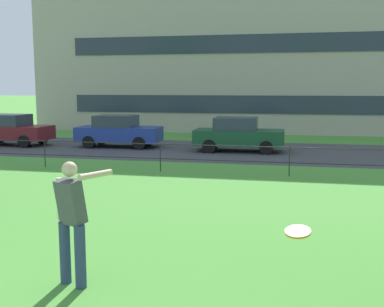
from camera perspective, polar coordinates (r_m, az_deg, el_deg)
name	(u,v)px	position (r m, az deg, el deg)	size (l,w,h in m)	color
street_strip	(195,150)	(21.93, 0.34, 0.45)	(80.00, 7.37, 0.01)	#424247
park_fence	(160,152)	(16.25, -3.84, 0.16)	(34.81, 0.04, 1.00)	#232328
person_thrower	(72,219)	(7.10, -14.25, -7.64)	(0.71, 0.74, 1.84)	navy
frisbee	(298,232)	(5.13, 12.61, -9.16)	(0.34, 0.34, 0.08)	orange
car_maroon_left	(10,130)	(25.38, -21.03, 2.71)	(4.04, 1.89, 1.54)	maroon
car_blue_far_left	(118,131)	(23.21, -8.85, 2.70)	(4.05, 1.90, 1.54)	#233899
car_dark_green_right	(238,134)	(21.43, 5.59, 2.32)	(4.04, 1.90, 1.54)	#194C2D
apartment_building_background	(322,22)	(36.28, 15.39, 15.06)	(38.01, 13.62, 15.04)	#ADA393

